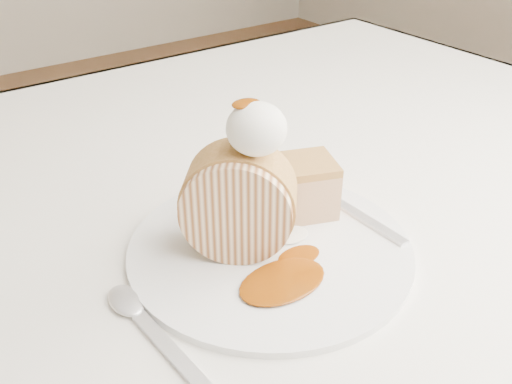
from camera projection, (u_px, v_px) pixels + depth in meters
table at (201, 243)px, 0.73m from camera, size 1.40×0.90×0.75m
plate at (270, 248)px, 0.57m from camera, size 0.37×0.37×0.01m
roulade_slice at (238, 203)px, 0.54m from camera, size 0.12×0.11×0.10m
cake_chunk at (304, 190)px, 0.61m from camera, size 0.08×0.08×0.05m
whipped_cream at (257, 129)px, 0.50m from camera, size 0.05×0.05×0.05m
caramel_drizzle at (246, 97)px, 0.49m from camera, size 0.03×0.02×0.01m
caramel_pool at (282, 281)px, 0.52m from camera, size 0.10×0.08×0.00m
fork at (362, 217)px, 0.61m from camera, size 0.03×0.17×0.00m
spoon at (181, 362)px, 0.44m from camera, size 0.03×0.17×0.00m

